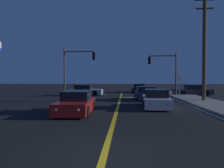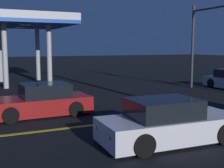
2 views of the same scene
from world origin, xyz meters
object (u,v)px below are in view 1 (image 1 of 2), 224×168
car_side_waiting_navy (145,94)px  car_following_oncoming_charcoal (193,91)px  car_far_approaching_black (139,89)px  traffic_signal_far_left (75,64)px  car_lead_oncoming_red (76,104)px  utility_pole_right (204,46)px  street_sign_corner (180,84)px  traffic_signal_near_right (166,67)px  car_distant_tail_white (156,100)px  car_mid_block_silver (85,91)px

car_side_waiting_navy → car_following_oncoming_charcoal: 9.17m
car_side_waiting_navy → car_following_oncoming_charcoal: (6.69, 6.27, 0.00)m
car_far_approaching_black → car_following_oncoming_charcoal: (6.64, -4.79, 0.00)m
car_side_waiting_navy → traffic_signal_far_left: (-7.84, 3.15, 3.22)m
car_far_approaching_black → car_lead_oncoming_red: size_ratio=1.05×
utility_pole_right → street_sign_corner: bearing=114.7°
traffic_signal_near_right → street_sign_corner: (0.96, -2.80, -1.92)m
car_far_approaching_black → traffic_signal_far_left: bearing=-137.0°
car_distant_tail_white → car_following_oncoming_charcoal: 13.43m
car_distant_tail_white → traffic_signal_far_left: traffic_signal_far_left is taller
car_lead_oncoming_red → car_distant_tail_white: bearing=-153.8°
car_following_oncoming_charcoal → utility_pole_right: utility_pole_right is taller
traffic_signal_near_right → car_following_oncoming_charcoal: bearing=-155.8°
car_mid_block_silver → traffic_signal_far_left: traffic_signal_far_left is taller
car_mid_block_silver → car_far_approaching_black: (7.20, 5.93, 0.00)m
car_mid_block_silver → street_sign_corner: 11.53m
car_distant_tail_white → car_lead_oncoming_red: (-5.19, -2.78, 0.00)m
car_side_waiting_navy → street_sign_corner: size_ratio=1.82×
car_distant_tail_white → street_sign_corner: bearing=66.5°
car_mid_block_silver → car_distant_tail_white: same height
car_lead_oncoming_red → traffic_signal_near_right: (7.82, 12.85, 2.92)m
car_lead_oncoming_red → car_following_oncoming_charcoal: (11.63, 14.56, 0.00)m
car_far_approaching_black → utility_pole_right: 14.14m
utility_pole_right → car_side_waiting_navy: bearing=166.1°
car_lead_oncoming_red → utility_pole_right: (10.18, 7.00, 4.53)m
car_far_approaching_black → car_lead_oncoming_red: (-4.99, -19.35, -0.00)m
car_following_oncoming_charcoal → traffic_signal_far_left: bearing=99.3°
traffic_signal_near_right → car_lead_oncoming_red: bearing=58.7°
car_distant_tail_white → traffic_signal_near_right: size_ratio=0.84×
car_following_oncoming_charcoal → street_sign_corner: (-2.86, -4.51, 1.00)m
car_far_approaching_black → traffic_signal_far_left: (-7.89, -7.90, 3.22)m
car_mid_block_silver → car_side_waiting_navy: size_ratio=1.03×
traffic_signal_near_right → utility_pole_right: size_ratio=0.53×
car_following_oncoming_charcoal → traffic_signal_near_right: size_ratio=0.90×
car_mid_block_silver → car_far_approaching_black: size_ratio=0.99×
car_distant_tail_white → traffic_signal_far_left: bearing=135.7°
traffic_signal_far_left → street_sign_corner: bearing=-6.8°
car_following_oncoming_charcoal → traffic_signal_far_left: 15.21m
car_distant_tail_white → car_side_waiting_navy: 5.52m
car_side_waiting_navy → traffic_signal_far_left: traffic_signal_far_left is taller
car_side_waiting_navy → utility_pole_right: size_ratio=0.43×
utility_pole_right → street_sign_corner: size_ratio=4.21×
car_lead_oncoming_red → utility_pole_right: size_ratio=0.43×
car_lead_oncoming_red → traffic_signal_far_left: traffic_signal_far_left is taller
car_following_oncoming_charcoal → car_distant_tail_white: bearing=148.6°
traffic_signal_near_right → utility_pole_right: (2.36, -5.85, 1.61)m
car_lead_oncoming_red → street_sign_corner: size_ratio=1.81×
car_mid_block_silver → car_lead_oncoming_red: same height
car_mid_block_silver → traffic_signal_near_right: 10.46m
car_side_waiting_navy → traffic_signal_far_left: bearing=156.3°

